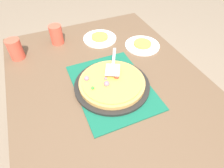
# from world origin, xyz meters

# --- Properties ---
(ground_plane) EXTENTS (8.00, 8.00, 0.00)m
(ground_plane) POSITION_xyz_m (0.00, 0.00, 0.00)
(ground_plane) COLOR #84705B
(dining_table) EXTENTS (1.40, 1.00, 0.75)m
(dining_table) POSITION_xyz_m (0.00, 0.00, 0.64)
(dining_table) COLOR brown
(dining_table) RESTS_ON ground_plane
(placemat) EXTENTS (0.48, 0.36, 0.01)m
(placemat) POSITION_xyz_m (0.00, 0.00, 0.75)
(placemat) COLOR #145B42
(placemat) RESTS_ON dining_table
(pizza_pan) EXTENTS (0.38, 0.38, 0.01)m
(pizza_pan) POSITION_xyz_m (0.00, 0.00, 0.76)
(pizza_pan) COLOR black
(pizza_pan) RESTS_ON placemat
(pizza) EXTENTS (0.33, 0.33, 0.05)m
(pizza) POSITION_xyz_m (0.00, 0.00, 0.78)
(pizza) COLOR tan
(pizza) RESTS_ON pizza_pan
(plate_near_left) EXTENTS (0.22, 0.22, 0.01)m
(plate_near_left) POSITION_xyz_m (0.44, -0.10, 0.76)
(plate_near_left) COLOR white
(plate_near_left) RESTS_ON dining_table
(plate_far_right) EXTENTS (0.22, 0.22, 0.01)m
(plate_far_right) POSITION_xyz_m (0.26, -0.32, 0.76)
(plate_far_right) COLOR white
(plate_far_right) RESTS_ON dining_table
(served_slice_left) EXTENTS (0.11, 0.11, 0.02)m
(served_slice_left) POSITION_xyz_m (0.44, -0.10, 0.77)
(served_slice_left) COLOR gold
(served_slice_left) RESTS_ON plate_near_left
(served_slice_right) EXTENTS (0.11, 0.11, 0.02)m
(served_slice_right) POSITION_xyz_m (0.26, -0.32, 0.77)
(served_slice_right) COLOR gold
(served_slice_right) RESTS_ON plate_far_right
(cup_far) EXTENTS (0.08, 0.08, 0.12)m
(cup_far) POSITION_xyz_m (0.51, 0.17, 0.81)
(cup_far) COLOR #E04C38
(cup_far) RESTS_ON dining_table
(cup_corner) EXTENTS (0.08, 0.08, 0.12)m
(cup_corner) POSITION_xyz_m (0.44, 0.42, 0.81)
(cup_corner) COLOR #E04C38
(cup_corner) RESTS_ON dining_table
(pizza_server) EXTENTS (0.22, 0.14, 0.01)m
(pizza_server) POSITION_xyz_m (0.09, -0.04, 0.82)
(pizza_server) COLOR silver
(pizza_server) RESTS_ON pizza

